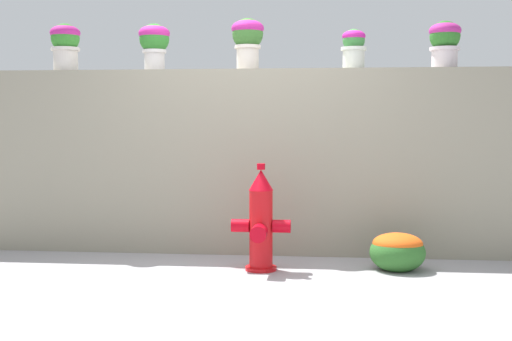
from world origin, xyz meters
TOP-DOWN VIEW (x-y plane):
  - ground_plane at (0.00, 0.00)m, footprint 24.00×24.00m
  - stone_wall at (0.00, 1.25)m, footprint 6.14×0.41m
  - potted_plant_1 at (-1.81, 1.22)m, footprint 0.29×0.29m
  - potted_plant_2 at (-0.95, 1.26)m, footprint 0.30×0.30m
  - potted_plant_3 at (-0.06, 1.26)m, footprint 0.31×0.31m
  - potted_plant_4 at (0.93, 1.26)m, footprint 0.24×0.24m
  - potted_plant_5 at (1.76, 1.28)m, footprint 0.29×0.29m
  - fire_hydrant at (0.15, 0.44)m, footprint 0.49×0.39m
  - flower_bush_left at (1.28, 0.57)m, footprint 0.46×0.42m

SIDE VIEW (x-z plane):
  - ground_plane at x=0.00m, z-range 0.00..0.00m
  - flower_bush_left at x=1.28m, z-range 0.01..0.34m
  - fire_hydrant at x=0.15m, z-range -0.05..0.85m
  - stone_wall at x=0.00m, z-range 0.00..1.72m
  - potted_plant_4 at x=0.93m, z-range 1.75..2.12m
  - potted_plant_5 at x=1.76m, z-range 1.76..2.20m
  - potted_plant_1 at x=-1.81m, z-range 1.77..2.22m
  - potted_plant_2 at x=-0.95m, z-range 1.78..2.23m
  - potted_plant_3 at x=-0.06m, z-range 1.78..2.27m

